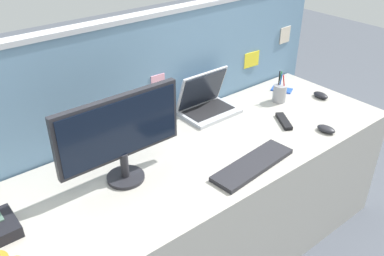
{
  "coord_description": "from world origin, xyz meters",
  "views": [
    {
      "loc": [
        -1.06,
        -1.26,
        1.82
      ],
      "look_at": [
        0.0,
        0.05,
        0.83
      ],
      "focal_mm": 38.19,
      "sensor_mm": 36.0,
      "label": 1
    }
  ],
  "objects_px": {
    "computer_mouse_left_hand": "(326,129)",
    "cell_phone_blue_case": "(282,90)",
    "computer_mouse_right_hand": "(320,95)",
    "laptop": "(206,102)",
    "tv_remote": "(284,121)",
    "desktop_monitor": "(120,132)",
    "pen_cup": "(280,93)",
    "keyboard_main": "(253,165)"
  },
  "relations": [
    {
      "from": "keyboard_main",
      "to": "pen_cup",
      "type": "bearing_deg",
      "value": 26.06
    },
    {
      "from": "cell_phone_blue_case",
      "to": "laptop",
      "type": "bearing_deg",
      "value": 145.0
    },
    {
      "from": "computer_mouse_left_hand",
      "to": "tv_remote",
      "type": "bearing_deg",
      "value": 110.47
    },
    {
      "from": "cell_phone_blue_case",
      "to": "pen_cup",
      "type": "bearing_deg",
      "value": -172.94
    },
    {
      "from": "computer_mouse_right_hand",
      "to": "computer_mouse_left_hand",
      "type": "distance_m",
      "value": 0.42
    },
    {
      "from": "desktop_monitor",
      "to": "cell_phone_blue_case",
      "type": "height_order",
      "value": "desktop_monitor"
    },
    {
      "from": "computer_mouse_right_hand",
      "to": "tv_remote",
      "type": "bearing_deg",
      "value": -164.77
    },
    {
      "from": "desktop_monitor",
      "to": "pen_cup",
      "type": "distance_m",
      "value": 1.13
    },
    {
      "from": "computer_mouse_right_hand",
      "to": "tv_remote",
      "type": "xyz_separation_m",
      "value": [
        -0.42,
        -0.07,
        -0.01
      ]
    },
    {
      "from": "computer_mouse_right_hand",
      "to": "laptop",
      "type": "bearing_deg",
      "value": 161.98
    },
    {
      "from": "pen_cup",
      "to": "computer_mouse_right_hand",
      "type": "bearing_deg",
      "value": -28.0
    },
    {
      "from": "laptop",
      "to": "pen_cup",
      "type": "xyz_separation_m",
      "value": [
        0.43,
        -0.17,
        -0.01
      ]
    },
    {
      "from": "desktop_monitor",
      "to": "computer_mouse_right_hand",
      "type": "xyz_separation_m",
      "value": [
        1.35,
        -0.05,
        -0.22
      ]
    },
    {
      "from": "laptop",
      "to": "computer_mouse_left_hand",
      "type": "distance_m",
      "value": 0.67
    },
    {
      "from": "desktop_monitor",
      "to": "laptop",
      "type": "xyz_separation_m",
      "value": [
        0.68,
        0.24,
        -0.17
      ]
    },
    {
      "from": "laptop",
      "to": "keyboard_main",
      "type": "relative_size",
      "value": 0.7
    },
    {
      "from": "keyboard_main",
      "to": "computer_mouse_left_hand",
      "type": "relative_size",
      "value": 4.5
    },
    {
      "from": "laptop",
      "to": "desktop_monitor",
      "type": "bearing_deg",
      "value": -160.31
    },
    {
      "from": "desktop_monitor",
      "to": "keyboard_main",
      "type": "distance_m",
      "value": 0.63
    },
    {
      "from": "laptop",
      "to": "tv_remote",
      "type": "height_order",
      "value": "laptop"
    },
    {
      "from": "computer_mouse_left_hand",
      "to": "pen_cup",
      "type": "xyz_separation_m",
      "value": [
        0.08,
        0.39,
        0.04
      ]
    },
    {
      "from": "pen_cup",
      "to": "keyboard_main",
      "type": "bearing_deg",
      "value": -148.81
    },
    {
      "from": "computer_mouse_left_hand",
      "to": "tv_remote",
      "type": "xyz_separation_m",
      "value": [
        -0.1,
        0.2,
        -0.01
      ]
    },
    {
      "from": "desktop_monitor",
      "to": "pen_cup",
      "type": "xyz_separation_m",
      "value": [
        1.11,
        0.07,
        -0.18
      ]
    },
    {
      "from": "tv_remote",
      "to": "computer_mouse_right_hand",
      "type": "bearing_deg",
      "value": 41.29
    },
    {
      "from": "laptop",
      "to": "computer_mouse_right_hand",
      "type": "distance_m",
      "value": 0.73
    },
    {
      "from": "keyboard_main",
      "to": "computer_mouse_left_hand",
      "type": "xyz_separation_m",
      "value": [
        0.53,
        -0.02,
        0.01
      ]
    },
    {
      "from": "cell_phone_blue_case",
      "to": "tv_remote",
      "type": "height_order",
      "value": "tv_remote"
    },
    {
      "from": "computer_mouse_left_hand",
      "to": "cell_phone_blue_case",
      "type": "xyz_separation_m",
      "value": [
        0.22,
        0.48,
        -0.01
      ]
    },
    {
      "from": "computer_mouse_left_hand",
      "to": "keyboard_main",
      "type": "bearing_deg",
      "value": 171.71
    },
    {
      "from": "keyboard_main",
      "to": "tv_remote",
      "type": "distance_m",
      "value": 0.46
    },
    {
      "from": "computer_mouse_left_hand",
      "to": "tv_remote",
      "type": "relative_size",
      "value": 0.59
    },
    {
      "from": "computer_mouse_right_hand",
      "to": "tv_remote",
      "type": "relative_size",
      "value": 0.59
    },
    {
      "from": "tv_remote",
      "to": "laptop",
      "type": "bearing_deg",
      "value": 156.36
    },
    {
      "from": "desktop_monitor",
      "to": "pen_cup",
      "type": "bearing_deg",
      "value": 3.73
    },
    {
      "from": "laptop",
      "to": "tv_remote",
      "type": "relative_size",
      "value": 1.85
    },
    {
      "from": "pen_cup",
      "to": "cell_phone_blue_case",
      "type": "bearing_deg",
      "value": 33.7
    },
    {
      "from": "pen_cup",
      "to": "laptop",
      "type": "bearing_deg",
      "value": 158.28
    },
    {
      "from": "pen_cup",
      "to": "tv_remote",
      "type": "relative_size",
      "value": 1.1
    },
    {
      "from": "computer_mouse_right_hand",
      "to": "computer_mouse_left_hand",
      "type": "xyz_separation_m",
      "value": [
        -0.32,
        -0.27,
        0.0
      ]
    },
    {
      "from": "desktop_monitor",
      "to": "cell_phone_blue_case",
      "type": "bearing_deg",
      "value": 7.37
    },
    {
      "from": "laptop",
      "to": "keyboard_main",
      "type": "bearing_deg",
      "value": -108.38
    }
  ]
}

